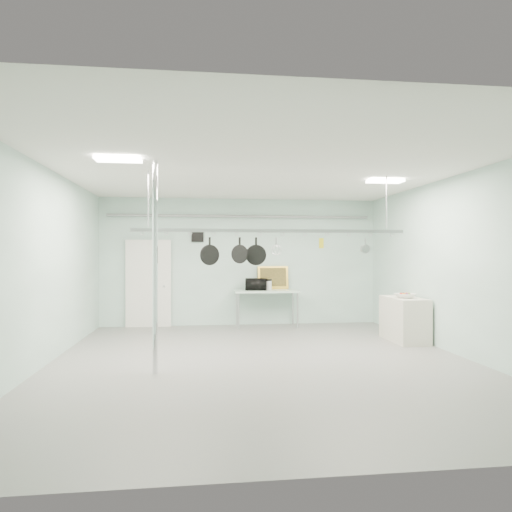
{
  "coord_description": "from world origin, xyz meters",
  "views": [
    {
      "loc": [
        -1.03,
        -7.55,
        1.79
      ],
      "look_at": [
        0.02,
        1.0,
        1.76
      ],
      "focal_mm": 32.0,
      "sensor_mm": 36.0,
      "label": 1
    }
  ],
  "objects": [
    {
      "name": "skillet_mid",
      "position": [
        -0.35,
        0.3,
        1.86
      ],
      "size": [
        0.3,
        0.22,
        0.44
      ],
      "primitive_type": null,
      "rotation": [
        0.0,
        0.0,
        -0.57
      ],
      "color": "black",
      "rests_on": "pot_rack"
    },
    {
      "name": "right_wall",
      "position": [
        3.49,
        0.0,
        1.6
      ],
      "size": [
        0.02,
        8.0,
        3.2
      ],
      "primitive_type": "cube",
      "color": "silver",
      "rests_on": "floor"
    },
    {
      "name": "fruit_cluster",
      "position": [
        3.1,
        1.26,
        0.99
      ],
      "size": [
        0.24,
        0.24,
        0.09
      ],
      "primitive_type": null,
      "color": "#9E0E11",
      "rests_on": "fruit_bowl"
    },
    {
      "name": "coffee_canister",
      "position": [
        0.65,
        3.62,
        1.02
      ],
      "size": [
        0.2,
        0.2,
        0.23
      ],
      "primitive_type": "cylinder",
      "rotation": [
        0.0,
        0.0,
        -0.37
      ],
      "color": "silver",
      "rests_on": "prep_table"
    },
    {
      "name": "whisk",
      "position": [
        0.29,
        0.3,
        1.93
      ],
      "size": [
        0.19,
        0.19,
        0.3
      ],
      "primitive_type": null,
      "rotation": [
        0.0,
        0.0,
        -0.02
      ],
      "color": "#AAA9AD",
      "rests_on": "pot_rack"
    },
    {
      "name": "wall_vent",
      "position": [
        -1.1,
        3.97,
        2.25
      ],
      "size": [
        0.3,
        0.04,
        0.3
      ],
      "primitive_type": "cube",
      "color": "black",
      "rests_on": "back_wall"
    },
    {
      "name": "floor",
      "position": [
        0.0,
        0.0,
        0.0
      ],
      "size": [
        8.0,
        8.0,
        0.0
      ],
      "primitive_type": "plane",
      "color": "gray",
      "rests_on": "ground"
    },
    {
      "name": "skillet_left",
      "position": [
        -0.87,
        0.3,
        1.86
      ],
      "size": [
        0.35,
        0.18,
        0.46
      ],
      "primitive_type": null,
      "rotation": [
        0.0,
        0.0,
        0.37
      ],
      "color": "black",
      "rests_on": "pot_rack"
    },
    {
      "name": "painting_small",
      "position": [
        1.06,
        3.9,
        1.03
      ],
      "size": [
        0.31,
        0.11,
        0.25
      ],
      "primitive_type": "cube",
      "rotation": [
        -0.17,
        0.0,
        -0.08
      ],
      "color": "black",
      "rests_on": "prep_table"
    },
    {
      "name": "door",
      "position": [
        -2.3,
        3.94,
        1.05
      ],
      "size": [
        1.1,
        0.1,
        2.2
      ],
      "primitive_type": "cube",
      "color": "silver",
      "rests_on": "floor"
    },
    {
      "name": "light_panel_left",
      "position": [
        -2.2,
        -0.8,
        3.16
      ],
      "size": [
        0.65,
        0.3,
        0.05
      ],
      "primitive_type": "cube",
      "color": "white",
      "rests_on": "ceiling"
    },
    {
      "name": "painting_large",
      "position": [
        0.81,
        3.9,
        1.2
      ],
      "size": [
        0.78,
        0.15,
        0.58
      ],
      "primitive_type": "cube",
      "rotation": [
        -0.14,
        0.0,
        0.03
      ],
      "color": "gold",
      "rests_on": "prep_table"
    },
    {
      "name": "skillet_right",
      "position": [
        -0.07,
        0.3,
        1.85
      ],
      "size": [
        0.36,
        0.09,
        0.48
      ],
      "primitive_type": null,
      "rotation": [
        0.0,
        0.0,
        -0.1
      ],
      "color": "black",
      "rests_on": "pot_rack"
    },
    {
      "name": "conduit_pipe",
      "position": [
        0.0,
        3.9,
        2.75
      ],
      "size": [
        6.6,
        0.07,
        0.07
      ],
      "primitive_type": "cylinder",
      "rotation": [
        0.0,
        1.57,
        0.0
      ],
      "color": "gray",
      "rests_on": "back_wall"
    },
    {
      "name": "ceiling",
      "position": [
        0.0,
        0.0,
        3.19
      ],
      "size": [
        7.0,
        8.0,
        0.02
      ],
      "primitive_type": "cube",
      "color": "silver",
      "rests_on": "back_wall"
    },
    {
      "name": "light_panel_right",
      "position": [
        2.4,
        0.6,
        3.16
      ],
      "size": [
        0.65,
        0.3,
        0.05
      ],
      "primitive_type": "cube",
      "color": "white",
      "rests_on": "ceiling"
    },
    {
      "name": "chrome_pole",
      "position": [
        -1.7,
        -0.6,
        1.6
      ],
      "size": [
        0.08,
        0.08,
        3.2
      ],
      "primitive_type": "cylinder",
      "color": "silver",
      "rests_on": "floor"
    },
    {
      "name": "saucepan",
      "position": [
        1.9,
        0.3,
        1.94
      ],
      "size": [
        0.18,
        0.15,
        0.29
      ],
      "primitive_type": null,
      "rotation": [
        0.0,
        0.0,
        -0.39
      ],
      "color": "#AAA9AE",
      "rests_on": "pot_rack"
    },
    {
      "name": "side_cabinet",
      "position": [
        3.15,
        1.4,
        0.45
      ],
      "size": [
        0.6,
        1.2,
        0.9
      ],
      "primitive_type": "cube",
      "color": "beige",
      "rests_on": "floor"
    },
    {
      "name": "prep_table",
      "position": [
        0.6,
        3.6,
        0.83
      ],
      "size": [
        1.6,
        0.7,
        0.91
      ],
      "color": "#B0CFBB",
      "rests_on": "floor"
    },
    {
      "name": "grater",
      "position": [
        1.1,
        0.3,
        1.99
      ],
      "size": [
        0.08,
        0.03,
        0.2
      ],
      "primitive_type": null,
      "rotation": [
        0.0,
        0.0,
        -0.23
      ],
      "color": "yellow",
      "rests_on": "pot_rack"
    },
    {
      "name": "pot_rack",
      "position": [
        0.2,
        0.3,
        2.23
      ],
      "size": [
        4.8,
        0.06,
        1.0
      ],
      "color": "#B7B7BC",
      "rests_on": "ceiling"
    },
    {
      "name": "fruit_bowl",
      "position": [
        3.1,
        1.26,
        0.95
      ],
      "size": [
        0.51,
        0.51,
        0.1
      ],
      "primitive_type": "imported",
      "rotation": [
        0.0,
        0.0,
        0.39
      ],
      "color": "silver",
      "rests_on": "side_cabinet"
    },
    {
      "name": "back_wall",
      "position": [
        0.0,
        3.99,
        1.6
      ],
      "size": [
        7.0,
        0.02,
        3.2
      ],
      "primitive_type": "cube",
      "color": "silver",
      "rests_on": "floor"
    },
    {
      "name": "microwave",
      "position": [
        0.34,
        3.62,
        1.05
      ],
      "size": [
        0.56,
        0.42,
        0.29
      ],
      "primitive_type": "imported",
      "rotation": [
        0.0,
        0.0,
        3.0
      ],
      "color": "black",
      "rests_on": "prep_table"
    }
  ]
}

